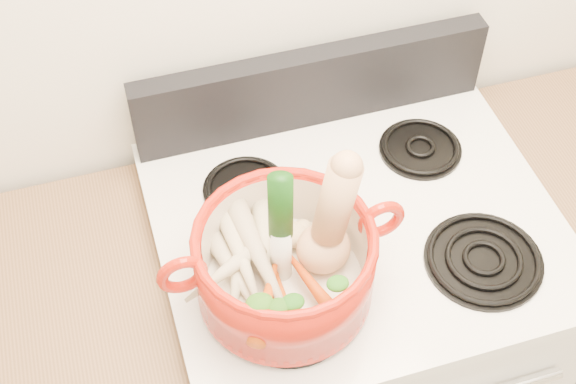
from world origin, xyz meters
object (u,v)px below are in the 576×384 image
object	(u,v)px
squash	(325,219)
leek	(281,226)
dutch_oven	(285,264)
stove_body	(345,346)

from	to	relation	value
squash	leek	size ratio (longest dim) A/B	0.93
dutch_oven	squash	bearing A→B (deg)	9.16
stove_body	dutch_oven	size ratio (longest dim) A/B	2.94
stove_body	squash	distance (m)	0.68
squash	leek	xyz separation A→B (m)	(-0.08, 0.00, 0.01)
stove_body	leek	world-z (taller)	leek
stove_body	leek	xyz separation A→B (m)	(-0.19, -0.10, 0.67)
stove_body	leek	bearing A→B (deg)	-150.94
stove_body	dutch_oven	distance (m)	0.63
stove_body	leek	distance (m)	0.71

